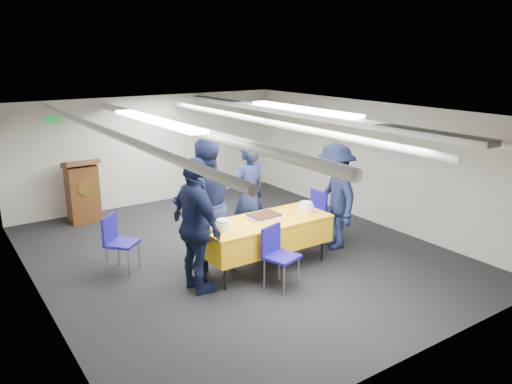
# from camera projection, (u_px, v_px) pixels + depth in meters

# --- Properties ---
(ground) EXTENTS (7.00, 7.00, 0.00)m
(ground) POSITION_uv_depth(u_px,v_px,m) (238.00, 253.00, 8.18)
(ground) COLOR black
(ground) RESTS_ON ground
(room_shell) EXTENTS (6.00, 7.00, 2.30)m
(room_shell) POSITION_uv_depth(u_px,v_px,m) (228.00, 140.00, 8.06)
(room_shell) COLOR beige
(room_shell) RESTS_ON ground
(serving_table) EXTENTS (2.01, 0.84, 0.77)m
(serving_table) POSITION_uv_depth(u_px,v_px,m) (265.00, 233.00, 7.48)
(serving_table) COLOR black
(serving_table) RESTS_ON ground
(sheet_cake) EXTENTS (0.47, 0.36, 0.08)m
(sheet_cake) POSITION_uv_depth(u_px,v_px,m) (264.00, 217.00, 7.45)
(sheet_cake) COLOR white
(sheet_cake) RESTS_ON serving_table
(plate_stack_left) EXTENTS (0.24, 0.24, 0.16)m
(plate_stack_left) POSITION_uv_depth(u_px,v_px,m) (223.00, 225.00, 6.96)
(plate_stack_left) COLOR white
(plate_stack_left) RESTS_ON serving_table
(plate_stack_right) EXTENTS (0.24, 0.24, 0.16)m
(plate_stack_right) POSITION_uv_depth(u_px,v_px,m) (306.00, 207.00, 7.77)
(plate_stack_right) COLOR white
(plate_stack_right) RESTS_ON serving_table
(podium) EXTENTS (0.62, 0.53, 1.25)m
(podium) POSITION_uv_depth(u_px,v_px,m) (83.00, 190.00, 9.58)
(podium) COLOR brown
(podium) RESTS_ON ground
(chair_near) EXTENTS (0.52, 0.52, 0.87)m
(chair_near) POSITION_uv_depth(u_px,v_px,m) (277.00, 250.00, 6.92)
(chair_near) COLOR gray
(chair_near) RESTS_ON ground
(chair_right) EXTENTS (0.43, 0.43, 0.87)m
(chair_right) POSITION_uv_depth(u_px,v_px,m) (314.00, 211.00, 8.61)
(chair_right) COLOR gray
(chair_right) RESTS_ON ground
(chair_left) EXTENTS (0.59, 0.59, 0.87)m
(chair_left) POSITION_uv_depth(u_px,v_px,m) (117.00, 238.00, 7.38)
(chair_left) COLOR gray
(chair_left) RESTS_ON ground
(sailor_a) EXTENTS (0.71, 0.50, 1.85)m
(sailor_a) POSITION_uv_depth(u_px,v_px,m) (248.00, 198.00, 8.00)
(sailor_a) COLOR black
(sailor_a) RESTS_ON ground
(sailor_b) EXTENTS (1.12, 0.97, 1.98)m
(sailor_b) POSITION_uv_depth(u_px,v_px,m) (205.00, 204.00, 7.44)
(sailor_b) COLOR black
(sailor_b) RESTS_ON ground
(sailor_c) EXTENTS (0.51, 1.12, 1.88)m
(sailor_c) POSITION_uv_depth(u_px,v_px,m) (197.00, 226.00, 6.66)
(sailor_c) COLOR black
(sailor_c) RESTS_ON ground
(sailor_d) EXTENTS (0.95, 1.28, 1.76)m
(sailor_d) POSITION_uv_depth(u_px,v_px,m) (335.00, 196.00, 8.22)
(sailor_d) COLOR black
(sailor_d) RESTS_ON ground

